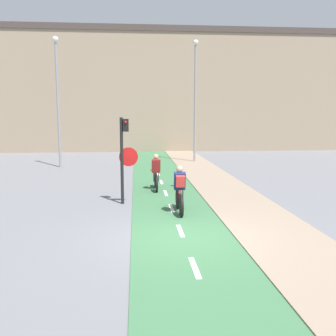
{
  "coord_description": "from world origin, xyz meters",
  "views": [
    {
      "loc": [
        -1.19,
        -9.29,
        3.15
      ],
      "look_at": [
        0.0,
        4.4,
        1.2
      ],
      "focal_mm": 40.0,
      "sensor_mm": 36.0,
      "label": 1
    }
  ],
  "objects": [
    {
      "name": "street_lamp_sidewalk",
      "position": [
        2.78,
        15.6,
        4.79
      ],
      "size": [
        0.36,
        0.36,
        7.99
      ],
      "color": "gray",
      "rests_on": "ground_plane"
    },
    {
      "name": "cyclist_near",
      "position": [
        0.21,
        2.45,
        0.73
      ],
      "size": [
        0.46,
        1.75,
        1.55
      ],
      "color": "black",
      "rests_on": "ground_plane"
    },
    {
      "name": "cyclist_far",
      "position": [
        -0.35,
        6.27,
        0.68
      ],
      "size": [
        0.46,
        1.73,
        1.53
      ],
      "color": "black",
      "rests_on": "ground_plane"
    },
    {
      "name": "ground_plane",
      "position": [
        0.0,
        0.0,
        0.0
      ],
      "size": [
        120.0,
        120.0,
        0.0
      ],
      "primitive_type": "plane",
      "color": "slate"
    },
    {
      "name": "traffic_light_pole",
      "position": [
        -1.59,
        3.89,
        1.9
      ],
      "size": [
        0.67,
        0.25,
        3.07
      ],
      "color": "black",
      "rests_on": "ground_plane"
    },
    {
      "name": "street_lamp_far",
      "position": [
        -5.77,
        13.79,
        4.63
      ],
      "size": [
        0.36,
        0.36,
        7.7
      ],
      "color": "gray",
      "rests_on": "ground_plane"
    },
    {
      "name": "building_row_background",
      "position": [
        0.0,
        25.46,
        5.29
      ],
      "size": [
        60.0,
        5.2,
        10.56
      ],
      "color": "gray",
      "rests_on": "ground_plane"
    },
    {
      "name": "bike_lane",
      "position": [
        0.0,
        0.01,
        0.01
      ],
      "size": [
        2.67,
        60.0,
        0.02
      ],
      "color": "#3D7047",
      "rests_on": "ground_plane"
    },
    {
      "name": "sidewalk_strip",
      "position": [
        2.53,
        0.0,
        0.03
      ],
      "size": [
        2.4,
        60.0,
        0.05
      ],
      "color": "gray",
      "rests_on": "ground_plane"
    }
  ]
}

